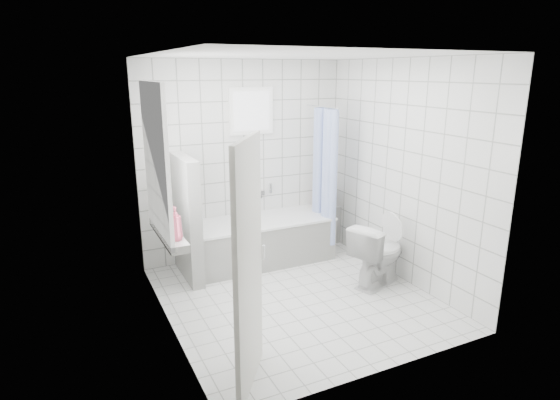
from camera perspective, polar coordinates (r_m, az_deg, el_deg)
ground at (r=5.36m, az=1.96°, el=-11.76°), size 3.00×3.00×0.00m
ceiling at (r=4.77m, az=2.26°, el=17.24°), size 3.00×3.00×0.00m
wall_back at (r=6.24m, az=-4.37°, el=4.78°), size 2.80×0.02×2.60m
wall_front at (r=3.70m, az=13.03°, el=-3.09°), size 2.80×0.02×2.60m
wall_left at (r=4.44m, az=-14.08°, el=-0.02°), size 0.02×3.00×2.60m
wall_right at (r=5.68m, az=14.71°, el=3.26°), size 0.02×3.00×2.60m
window_left at (r=4.67m, az=-14.56°, el=4.47°), size 0.01×0.90×1.40m
window_back at (r=6.15m, az=-3.46°, el=10.76°), size 0.50×0.01×0.50m
window_sill at (r=4.87m, az=-13.46°, el=-4.04°), size 0.18×1.02×0.08m
door at (r=3.60m, az=-3.85°, el=-8.37°), size 0.49×0.68×2.00m
bathtub at (r=6.20m, az=-2.27°, el=-4.94°), size 1.86×0.77×0.58m
partition_wall at (r=5.70m, az=-11.33°, el=-2.20°), size 0.15×0.85×1.50m
tiled_ledge at (r=6.92m, az=5.57°, el=-2.95°), size 0.40×0.24×0.55m
toilet at (r=5.64m, az=11.88°, el=-6.43°), size 0.85×0.66×0.76m
curtain_rod at (r=6.20m, az=5.19°, el=11.23°), size 0.02×0.80×0.02m
shower_curtain at (r=6.23m, az=5.60°, el=2.85°), size 0.14×0.48×1.78m
tub_faucet at (r=6.36m, az=-2.70°, el=0.87°), size 0.18×0.06×0.06m
sill_bottles at (r=4.70m, az=-13.16°, el=-2.25°), size 0.15×0.55×0.32m
ledge_bottles at (r=6.81m, az=5.78°, el=0.19°), size 0.19×0.18×0.24m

